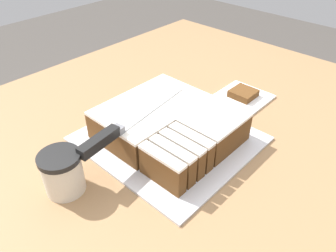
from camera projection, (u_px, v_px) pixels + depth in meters
cake_board at (168, 139)px, 0.78m from camera, size 0.34×0.37×0.01m
cake at (168, 125)px, 0.76m from camera, size 0.26×0.28×0.07m
knife at (113, 132)px, 0.66m from camera, size 0.33×0.06×0.02m
coffee_cup at (63, 173)px, 0.63m from camera, size 0.08×0.08×0.09m
paper_napkin at (243, 97)px, 0.94m from camera, size 0.14×0.14×0.01m
brownie at (243, 93)px, 0.93m from camera, size 0.07×0.07×0.02m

